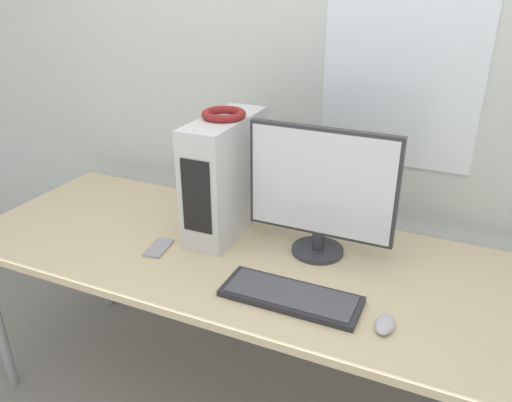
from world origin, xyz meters
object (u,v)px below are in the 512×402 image
Objects in this scene: cell_phone at (159,248)px; headphones at (224,114)px; monitor_main at (321,190)px; mouse at (385,324)px; pc_tower at (225,176)px; keyboard at (291,296)px.

headphones is at bearing 50.05° from cell_phone.
monitor_main reaches higher than mouse.
headphones is (0.00, 0.00, 0.24)m from pc_tower.
mouse is (0.71, -0.37, -0.22)m from pc_tower.
monitor_main reaches higher than keyboard.
pc_tower is 0.83m from mouse.
mouse is 0.87m from cell_phone.
pc_tower reaches higher than keyboard.
pc_tower is 2.78× the size of headphones.
cell_phone is (-0.55, -0.22, -0.25)m from monitor_main.
headphones is 0.71m from keyboard.
pc_tower is 0.24m from headphones.
monitor_main is at bearing -5.01° from pc_tower.
pc_tower is 3.14× the size of cell_phone.
mouse is at bearing -16.24° from cell_phone.
pc_tower is 0.38m from cell_phone.
keyboard is (0.01, -0.32, -0.24)m from monitor_main.
pc_tower is 1.03× the size of keyboard.
headphones is 0.93m from mouse.
mouse reaches higher than cell_phone.
keyboard is at bearing -40.52° from pc_tower.
keyboard is at bearing -18.15° from cell_phone.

